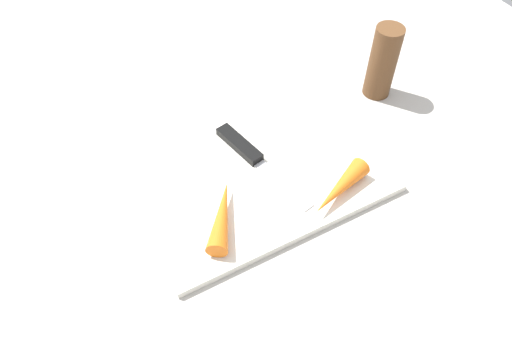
# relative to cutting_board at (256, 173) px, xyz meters

# --- Properties ---
(ground_plane) EXTENTS (1.40, 1.40, 0.00)m
(ground_plane) POSITION_rel_cutting_board_xyz_m (0.00, 0.00, -0.01)
(ground_plane) COLOR #ADA8A0
(cutting_board) EXTENTS (0.36, 0.26, 0.01)m
(cutting_board) POSITION_rel_cutting_board_xyz_m (0.00, 0.00, 0.00)
(cutting_board) COLOR silver
(cutting_board) RESTS_ON ground_plane
(knife) EXTENTS (0.06, 0.20, 0.01)m
(knife) POSITION_rel_cutting_board_xyz_m (-0.00, -0.04, 0.01)
(knife) COLOR #B7B7BC
(knife) RESTS_ON cutting_board
(carrot_short) EXTENTS (0.11, 0.07, 0.03)m
(carrot_short) POSITION_rel_cutting_board_xyz_m (-0.08, 0.10, 0.02)
(carrot_short) COLOR orange
(carrot_short) RESTS_ON cutting_board
(carrot_long) EXTENTS (0.09, 0.11, 0.03)m
(carrot_long) POSITION_rel_cutting_board_xyz_m (0.08, 0.06, 0.02)
(carrot_long) COLOR orange
(carrot_long) RESTS_ON cutting_board
(pepper_grinder) EXTENTS (0.05, 0.05, 0.13)m
(pepper_grinder) POSITION_rel_cutting_board_xyz_m (-0.28, -0.07, 0.06)
(pepper_grinder) COLOR brown
(pepper_grinder) RESTS_ON ground_plane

